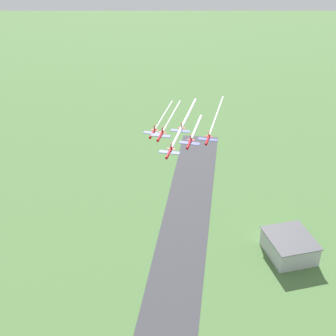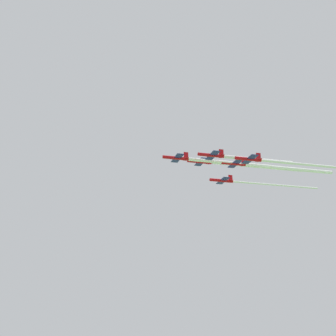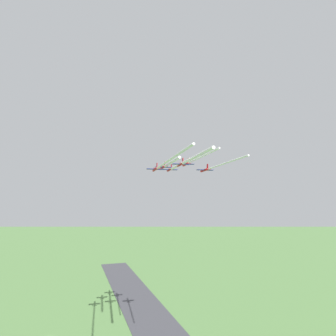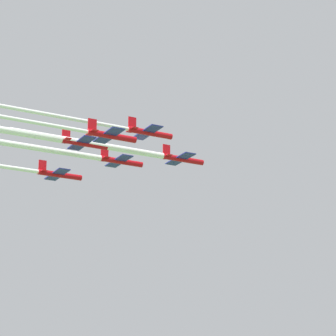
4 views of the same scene
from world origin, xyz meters
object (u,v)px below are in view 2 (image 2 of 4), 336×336
object	(u,v)px
jet_3	(249,159)
jet_4	(234,164)
jet_1	(212,155)
jet_2	(200,162)
jet_0	(177,158)
jet_5	(222,180)

from	to	relation	value
jet_3	jet_4	distance (m)	14.25
jet_1	jet_2	bearing A→B (deg)	-0.00
jet_0	jet_1	distance (m)	13.71
jet_0	jet_5	distance (m)	27.56
jet_3	jet_0	bearing A→B (deg)	59.53
jet_5	jet_0	bearing A→B (deg)	120.47
jet_1	jet_5	bearing A→B (deg)	-29.54
jet_1	jet_5	distance (m)	24.09
jet_1	jet_3	distance (m)	14.02
jet_2	jet_5	xyz separation A→B (m)	(-13.69, -0.72, -4.85)
jet_4	jet_0	bearing A→B (deg)	90.00
jet_5	jet_4	bearing A→B (deg)	-180.00
jet_3	jet_5	distance (m)	27.80
jet_0	jet_4	size ratio (longest dim) A/B	1.00
jet_3	jet_4	world-z (taller)	jet_4
jet_0	jet_4	bearing A→B (deg)	-90.00
jet_0	jet_2	size ratio (longest dim) A/B	1.00
jet_0	jet_2	world-z (taller)	jet_2
jet_4	jet_5	xyz separation A→B (m)	(-6.41, -12.33, -2.67)
jet_4	jet_3	bearing A→B (deg)	180.00
jet_2	jet_4	xyz separation A→B (m)	(-7.28, 11.61, -2.19)
jet_4	jet_5	distance (m)	14.15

